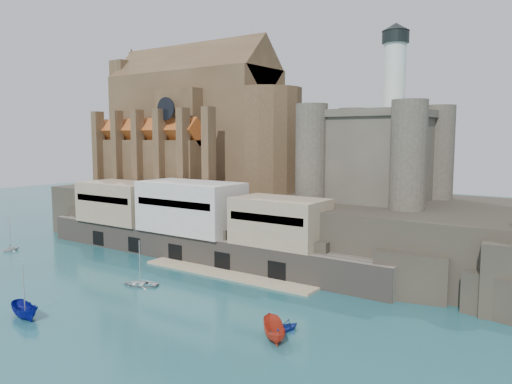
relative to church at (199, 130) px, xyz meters
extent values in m
plane|color=#1A4E55|center=(24.13, -41.85, -22.13)|extent=(300.00, 300.00, 0.00)
cube|color=black|center=(24.13, -1.85, -17.13)|extent=(100.00, 34.00, 10.00)
cube|color=black|center=(-13.87, -18.35, -19.13)|extent=(9.00, 5.00, 6.00)
cube|color=black|center=(2.13, -18.35, -19.13)|extent=(9.00, 5.00, 6.00)
cube|color=black|center=(19.13, -18.35, -19.13)|extent=(9.00, 5.00, 6.00)
cube|color=black|center=(36.13, -18.35, -19.13)|extent=(9.00, 5.00, 6.00)
cube|color=black|center=(52.13, -18.35, -19.13)|extent=(9.00, 5.00, 6.00)
cube|color=#695F54|center=(16.13, -19.35, -19.88)|extent=(70.00, 6.00, 4.50)
cube|color=tan|center=(26.13, -23.85, -21.98)|extent=(30.00, 4.00, 0.40)
cube|color=black|center=(-5.87, -22.25, -20.53)|extent=(3.00, 0.40, 2.60)
cube|color=black|center=(4.13, -22.25, -20.53)|extent=(3.00, 0.40, 2.60)
cube|color=black|center=(14.13, -22.25, -20.53)|extent=(3.00, 0.40, 2.60)
cube|color=black|center=(24.13, -22.25, -20.53)|extent=(3.00, 0.40, 2.60)
cube|color=black|center=(34.13, -22.25, -20.53)|extent=(3.00, 0.40, 2.60)
cube|color=gray|center=(-3.87, -18.35, -13.88)|extent=(16.00, 9.00, 7.50)
cube|color=beige|center=(14.13, -18.35, -13.38)|extent=(18.00, 9.00, 8.50)
cube|color=gray|center=(32.13, -18.35, -14.13)|extent=(14.00, 8.00, 7.00)
cube|color=#4B3723|center=(-1.87, 0.15, -0.13)|extent=(38.00, 14.00, 24.00)
cube|color=#4B3723|center=(-1.87, 0.15, 11.87)|extent=(38.00, 13.01, 13.01)
cylinder|color=#4B3723|center=(17.13, 0.15, -2.13)|extent=(14.00, 14.00, 20.00)
cube|color=#4B3723|center=(2.13, 0.15, -2.13)|extent=(10.00, 20.00, 20.00)
cube|color=#4B3723|center=(-5.87, -9.35, -7.13)|extent=(28.00, 5.00, 10.00)
cube|color=#4B3723|center=(-5.87, 9.65, -7.13)|extent=(28.00, 5.00, 10.00)
cube|color=#A24A1B|center=(-5.87, -9.35, -0.53)|extent=(28.00, 5.66, 5.66)
cube|color=#A24A1B|center=(-5.87, 9.65, -0.53)|extent=(28.00, 5.66, 5.66)
cube|color=#4B3723|center=(-20.87, 0.15, 1.87)|extent=(4.00, 10.00, 28.00)
cylinder|color=black|center=(2.13, -11.90, 3.87)|extent=(4.40, 0.30, 4.40)
cube|color=#4B3723|center=(-17.87, -12.35, -4.13)|extent=(1.60, 2.20, 16.00)
cube|color=#4B3723|center=(-11.67, -12.35, -4.13)|extent=(1.60, 2.20, 16.00)
cube|color=#4B3723|center=(-5.47, -12.35, -4.13)|extent=(1.60, 2.20, 16.00)
cube|color=#4B3723|center=(0.73, -12.35, -4.13)|extent=(1.60, 2.20, 16.00)
cube|color=#4B3723|center=(6.93, -12.35, -4.13)|extent=(1.60, 2.20, 16.00)
cube|color=#4B3723|center=(13.13, -12.35, -4.13)|extent=(1.60, 2.20, 16.00)
cube|color=#464137|center=(40.13, -0.85, -5.13)|extent=(16.00, 16.00, 14.00)
cube|color=#464137|center=(40.13, -0.85, 2.27)|extent=(17.00, 17.00, 1.20)
cylinder|color=#464137|center=(32.13, -8.85, -4.13)|extent=(5.20, 5.20, 16.00)
cylinder|color=#464137|center=(48.13, -8.85, -4.13)|extent=(5.20, 5.20, 16.00)
cylinder|color=#464137|center=(32.13, 7.15, -4.13)|extent=(5.20, 5.20, 16.00)
cylinder|color=#464137|center=(48.13, 7.15, -4.13)|extent=(5.20, 5.20, 16.00)
cylinder|color=silver|center=(42.13, 1.15, 7.87)|extent=(3.60, 3.60, 12.00)
cylinder|color=black|center=(42.13, 1.15, 14.87)|extent=(4.40, 4.40, 2.00)
cone|color=black|center=(42.13, 1.15, 16.47)|extent=(4.60, 4.60, 1.40)
cube|color=black|center=(62.13, -18.85, -19.63)|extent=(6.00, 5.00, 5.00)
imported|color=navy|center=(18.15, -51.00, -22.13)|extent=(2.51, 2.47, 5.55)
imported|color=silver|center=(-15.87, -33.88, -22.13)|extent=(2.85, 1.90, 3.14)
imported|color=#BC3720|center=(44.72, -39.54, -22.13)|extent=(2.93, 2.94, 5.46)
imported|color=silver|center=(19.49, -34.87, -22.13)|extent=(2.43, 3.82, 5.18)
imported|color=#193398|center=(44.83, -37.06, -22.13)|extent=(2.96, 2.20, 3.07)
camera|label=1|loc=(71.59, -81.14, -1.41)|focal=35.00mm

